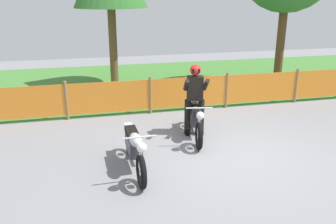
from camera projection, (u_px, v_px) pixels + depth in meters
The scene contains 6 objects.
ground at pixel (228, 153), 7.65m from camera, with size 24.00×24.00×0.02m, color gray.
grass_verge at pixel (163, 81), 13.52m from camera, with size 24.00×6.96×0.01m, color #427A33.
barrier_fence at pixel (189, 92), 10.15m from camera, with size 11.32×0.08×1.05m.
motorcycle_lead at pixel (195, 119), 8.30m from camera, with size 0.66×1.94×0.92m.
motorcycle_trailing at pixel (135, 149), 6.76m from camera, with size 0.58×1.98×0.93m.
rider_lead at pixel (195, 96), 8.34m from camera, with size 0.62×0.73×1.69m.
Camera 1 is at (-2.83, -6.47, 3.30)m, focal length 38.36 mm.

